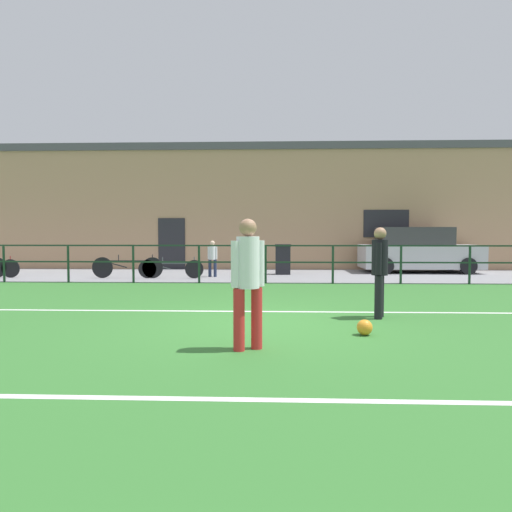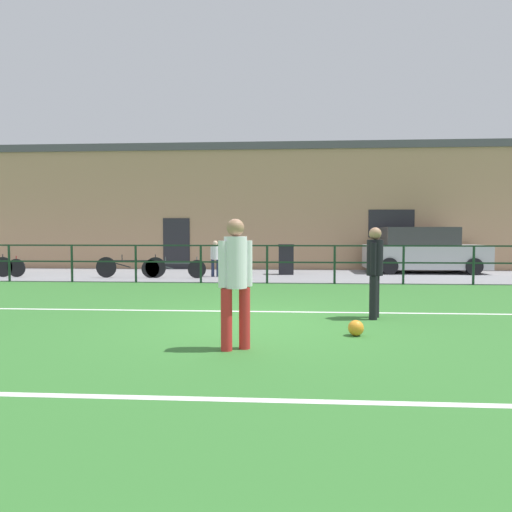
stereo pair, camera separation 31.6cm
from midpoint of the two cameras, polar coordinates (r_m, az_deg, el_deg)
The scene contains 14 objects.
ground at distance 7.97m, azimuth 0.73°, elevation -8.25°, with size 60.00×44.00×0.04m, color #33702D.
field_line_touchline at distance 8.99m, azimuth 1.08°, elevation -6.83°, with size 36.00×0.11×0.00m, color white.
field_line_hash at distance 4.43m, azimuth -1.86°, elevation -17.20°, with size 36.00×0.11×0.00m, color white.
pavement_strip at distance 16.39m, azimuth 2.28°, elevation -2.37°, with size 48.00×5.00×0.02m, color gray.
perimeter_fence at distance 13.84m, azimuth 2.03°, elevation -0.29°, with size 36.07×0.07×1.15m.
clubhouse_facade at distance 20.04m, azimuth 2.56°, elevation 5.97°, with size 28.00×2.56×5.16m.
player_goalkeeper at distance 8.48m, azimuth 15.42°, elevation -1.30°, with size 0.28×0.42×1.61m.
player_striker at distance 5.99m, azimuth -1.02°, elevation -2.44°, with size 0.42×0.30×1.70m.
soccer_ball_match at distance 7.11m, azimuth 13.43°, elevation -8.59°, with size 0.23×0.23×0.23m, color orange.
spectator_child at distance 15.74m, azimuth -4.45°, elevation -0.03°, with size 0.33×0.21×1.22m.
parked_car_red at distance 18.39m, azimuth 20.28°, elevation 0.54°, with size 4.32×1.87×1.69m.
bicycle_parked_0 at distance 15.86m, azimuth -14.59°, elevation -1.31°, with size 2.35×0.04×0.78m.
bicycle_parked_3 at distance 15.47m, azimuth -9.52°, elevation -1.52°, with size 2.15×0.04×0.71m.
trash_bin_0 at distance 16.62m, azimuth 4.27°, elevation -0.39°, with size 0.56×0.47×1.08m.
Camera 2 is at (0.56, -7.80, 1.53)m, focal length 32.57 mm.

